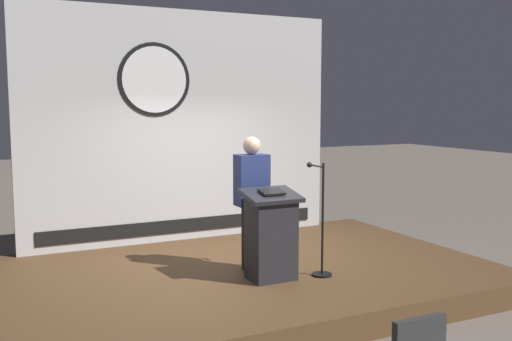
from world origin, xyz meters
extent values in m
plane|color=#6B6056|center=(0.00, 0.00, 0.00)|extent=(40.00, 40.00, 0.00)
cube|color=brown|center=(0.00, 0.00, 0.15)|extent=(6.40, 4.00, 0.30)
cube|color=silver|center=(0.00, 1.85, 2.01)|extent=(4.80, 0.10, 3.43)
cylinder|color=black|center=(-0.44, 1.80, 2.70)|extent=(1.07, 0.02, 1.07)
cylinder|color=white|center=(-0.44, 1.79, 2.70)|extent=(0.95, 0.02, 0.95)
cube|color=black|center=(0.00, 1.79, 0.52)|extent=(4.32, 0.02, 0.20)
cube|color=#26262B|center=(0.23, -0.57, 0.79)|extent=(0.52, 0.40, 0.97)
cube|color=#26262B|center=(0.23, -0.57, 1.30)|extent=(0.64, 0.50, 0.14)
cube|color=black|center=(0.23, -0.59, 1.35)|extent=(0.28, 0.20, 0.06)
cylinder|color=black|center=(0.21, -0.09, 0.70)|extent=(0.26, 0.26, 0.81)
cube|color=navy|center=(0.21, -0.09, 1.43)|extent=(0.40, 0.24, 0.63)
sphere|color=beige|center=(0.21, -0.09, 1.85)|extent=(0.22, 0.22, 0.22)
cylinder|color=black|center=(0.85, -0.72, 0.31)|extent=(0.24, 0.24, 0.02)
cylinder|color=black|center=(0.85, -0.72, 0.98)|extent=(0.03, 0.03, 1.37)
cylinder|color=black|center=(0.85, -0.57, 1.62)|extent=(0.02, 0.31, 0.02)
sphere|color=#262626|center=(0.85, -0.41, 1.62)|extent=(0.07, 0.07, 0.07)
camera|label=1|loc=(-2.92, -6.57, 2.38)|focal=41.36mm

